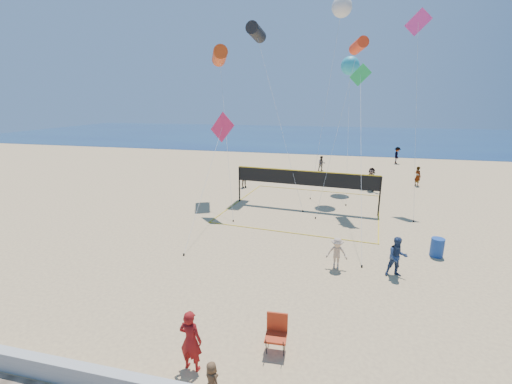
% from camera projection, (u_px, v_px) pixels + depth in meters
% --- Properties ---
extents(ground, '(120.00, 120.00, 0.00)m').
position_uv_depth(ground, '(277.00, 337.00, 10.64)').
color(ground, tan).
rests_on(ground, ground).
extents(ocean, '(140.00, 50.00, 0.03)m').
position_uv_depth(ocean, '(332.00, 136.00, 68.78)').
color(ocean, navy).
rests_on(ocean, ground).
extents(woman, '(0.69, 0.48, 1.79)m').
position_uv_depth(woman, '(191.00, 340.00, 9.19)').
color(woman, maroon).
rests_on(woman, ground).
extents(toddler, '(0.52, 0.46, 0.89)m').
position_uv_depth(toddler, '(212.00, 380.00, 7.72)').
color(toddler, brown).
rests_on(toddler, seawall).
extents(bystander_a, '(0.93, 0.78, 1.71)m').
position_uv_depth(bystander_a, '(397.00, 257.00, 14.14)').
color(bystander_a, navy).
rests_on(bystander_a, ground).
extents(bystander_b, '(0.91, 0.53, 1.41)m').
position_uv_depth(bystander_b, '(337.00, 253.00, 14.83)').
color(bystander_b, tan).
rests_on(bystander_b, ground).
extents(far_person_0, '(0.97, 0.80, 1.55)m').
position_uv_depth(far_person_0, '(244.00, 178.00, 28.56)').
color(far_person_0, gray).
rests_on(far_person_0, ground).
extents(far_person_1, '(1.75, 1.45, 1.88)m').
position_uv_depth(far_person_1, '(371.00, 179.00, 27.50)').
color(far_person_1, gray).
rests_on(far_person_1, ground).
extents(far_person_2, '(0.66, 0.73, 1.68)m').
position_uv_depth(far_person_2, '(418.00, 176.00, 29.09)').
color(far_person_2, gray).
rests_on(far_person_2, ground).
extents(far_person_3, '(0.88, 0.76, 1.54)m').
position_uv_depth(far_person_3, '(322.00, 164.00, 35.16)').
color(far_person_3, gray).
rests_on(far_person_3, ground).
extents(far_person_4, '(0.75, 1.25, 1.89)m').
position_uv_depth(far_person_4, '(397.00, 155.00, 39.30)').
color(far_person_4, gray).
rests_on(far_person_4, ground).
extents(camp_chair, '(0.64, 0.78, 1.27)m').
position_uv_depth(camp_chair, '(277.00, 330.00, 9.96)').
color(camp_chair, '#B83115').
rests_on(camp_chair, ground).
extents(trash_barrel, '(0.61, 0.61, 0.89)m').
position_uv_depth(trash_barrel, '(437.00, 247.00, 16.05)').
color(trash_barrel, navy).
rests_on(trash_barrel, ground).
extents(volleyball_net, '(10.63, 10.50, 2.60)m').
position_uv_depth(volleyball_net, '(305.00, 182.00, 22.87)').
color(volleyball_net, black).
rests_on(volleyball_net, ground).
extents(kite_0, '(3.64, 7.24, 10.79)m').
position_uv_depth(kite_0, '(220.00, 56.00, 24.21)').
color(kite_0, '#C93F12').
rests_on(kite_0, ground).
extents(kite_1, '(4.94, 6.11, 12.52)m').
position_uv_depth(kite_1, '(256.00, 32.00, 24.99)').
color(kite_1, black).
rests_on(kite_1, ground).
extents(kite_2, '(2.60, 4.71, 10.90)m').
position_uv_depth(kite_2, '(359.00, 46.00, 21.54)').
color(kite_2, red).
rests_on(kite_2, ground).
extents(kite_3, '(1.82, 7.29, 6.43)m').
position_uv_depth(kite_3, '(221.00, 131.00, 21.10)').
color(kite_3, '#BE1D53').
rests_on(kite_3, ground).
extents(kite_4, '(1.28, 8.53, 9.24)m').
position_uv_depth(kite_4, '(361.00, 88.00, 20.16)').
color(kite_4, green).
rests_on(kite_4, ground).
extents(kite_5, '(1.60, 5.10, 12.80)m').
position_uv_depth(kite_5, '(418.00, 34.00, 21.97)').
color(kite_5, '#D33292').
rests_on(kite_5, ground).
extents(kite_6, '(2.22, 3.76, 14.21)m').
position_uv_depth(kite_6, '(342.00, 7.00, 24.29)').
color(kite_6, silver).
rests_on(kite_6, ground).
extents(kite_7, '(1.84, 6.88, 10.43)m').
position_uv_depth(kite_7, '(350.00, 66.00, 26.87)').
color(kite_7, '#219AB5').
rests_on(kite_7, ground).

